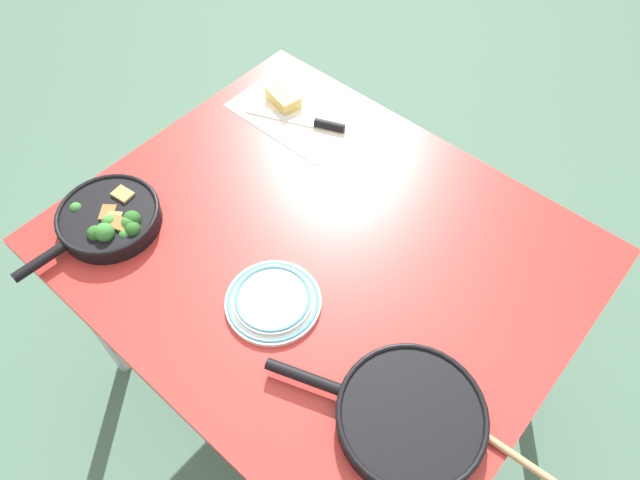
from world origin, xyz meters
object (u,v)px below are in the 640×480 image
skillet_eggs (409,416)px  grater_knife (309,122)px  skillet_broccoli (109,219)px  wooden_spoon (489,438)px  cheese_block (283,98)px  dinner_plate_stack (273,300)px

skillet_eggs → grater_knife: bearing=-55.6°
skillet_broccoli → grater_knife: 0.59m
skillet_eggs → wooden_spoon: 0.15m
skillet_eggs → grater_knife: size_ratio=1.56×
skillet_broccoli → cheese_block: size_ratio=3.34×
skillet_broccoli → cheese_block: (0.01, 0.59, -0.01)m
grater_knife → cheese_block: size_ratio=2.49×
grater_knife → dinner_plate_stack: 0.57m
skillet_broccoli → dinner_plate_stack: size_ratio=1.74×
grater_knife → cheese_block: 0.11m
grater_knife → skillet_broccoli: bearing=55.1°
dinner_plate_stack → skillet_eggs: bearing=-2.6°
skillet_broccoli → dinner_plate_stack: (0.44, 0.10, -0.02)m
skillet_broccoli → wooden_spoon: size_ratio=1.06×
wooden_spoon → grater_knife: size_ratio=1.26×
wooden_spoon → grater_knife: grater_knife is taller
skillet_broccoli → cheese_block: skillet_broccoli is taller
skillet_eggs → wooden_spoon: skillet_eggs is taller
skillet_broccoli → grater_knife: skillet_broccoli is taller
skillet_eggs → dinner_plate_stack: bearing=-22.7°
skillet_broccoli → skillet_eggs: skillet_broccoli is taller
skillet_broccoli → skillet_eggs: size_ratio=0.86×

